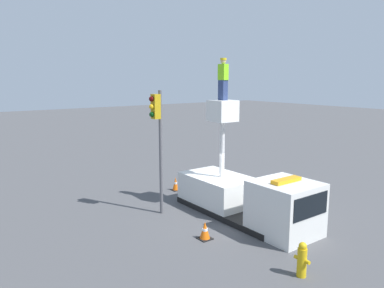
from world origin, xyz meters
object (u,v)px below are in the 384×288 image
at_px(traffic_light_pole, 157,128).
at_px(traffic_cone_rear, 176,184).
at_px(bucket_truck, 244,196).
at_px(worker, 223,79).
at_px(traffic_cone_curbside, 205,231).
at_px(fire_hydrant, 302,260).

height_order(traffic_light_pole, traffic_cone_rear, traffic_light_pole).
relative_size(traffic_light_pole, traffic_cone_rear, 7.47).
relative_size(bucket_truck, worker, 3.74).
bearing_deg(worker, bucket_truck, 0.00).
bearing_deg(traffic_cone_curbside, worker, 129.02).
distance_m(worker, traffic_light_pole, 3.43).
relative_size(fire_hydrant, traffic_cone_rear, 1.51).
xyz_separation_m(fire_hydrant, traffic_cone_rear, (-9.25, 1.81, -0.18)).
xyz_separation_m(worker, traffic_cone_rear, (-3.45, -0.13, -5.33)).
bearing_deg(fire_hydrant, traffic_cone_rear, 168.92).
relative_size(worker, traffic_light_pole, 0.33).
bearing_deg(fire_hydrant, traffic_light_pole, -174.50).
bearing_deg(worker, fire_hydrant, -18.49).
xyz_separation_m(traffic_light_pole, traffic_cone_rear, (-2.39, 2.47, -3.36)).
distance_m(traffic_light_pole, fire_hydrant, 7.59).
distance_m(traffic_light_pole, traffic_cone_curbside, 4.64).
bearing_deg(traffic_light_pole, bucket_truck, 46.34).
height_order(bucket_truck, traffic_light_pole, traffic_light_pole).
relative_size(bucket_truck, traffic_cone_curbside, 10.06).
bearing_deg(traffic_light_pole, traffic_cone_curbside, -0.01).
distance_m(bucket_truck, traffic_cone_curbside, 2.76).
bearing_deg(traffic_cone_rear, traffic_cone_curbside, -23.98).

